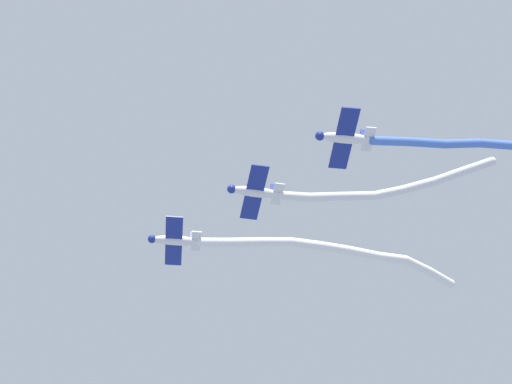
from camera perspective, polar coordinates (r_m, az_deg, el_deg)
airplane_lead at (r=77.87m, az=-5.54°, el=-3.26°), size 5.12×6.44×1.66m
smoke_trail_lead at (r=81.59m, az=5.40°, el=-4.14°), size 19.56×19.54×3.48m
airplane_left_wing at (r=73.36m, az=-0.09°, el=0.02°), size 5.29×6.27×1.66m
smoke_trail_left_wing at (r=75.42m, az=8.95°, el=0.35°), size 18.29×7.82×3.98m
airplane_right_wing at (r=69.87m, az=6.00°, el=3.66°), size 5.16×6.41×1.66m
smoke_trail_right_wing at (r=73.53m, az=14.78°, el=3.06°), size 15.54×11.57×2.50m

